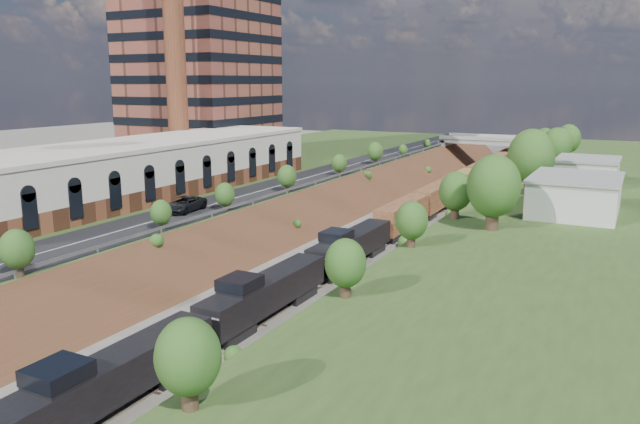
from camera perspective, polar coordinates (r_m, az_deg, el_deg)
ground at (r=41.85m, az=-24.08°, el=-17.22°), size 400.00×400.00×0.00m
platform_left at (r=104.59m, az=-9.89°, el=2.31°), size 44.00×180.00×5.00m
embankment_left at (r=93.57m, az=0.97°, el=-0.20°), size 10.00×180.00×10.00m
embankment_right at (r=86.29m, az=14.16°, el=-1.61°), size 10.00×180.00×10.00m
rail_left_track at (r=90.21m, az=5.75°, el=-0.66°), size 1.58×180.00×0.18m
rail_right_track at (r=88.48m, az=8.87°, el=-1.00°), size 1.58×180.00×0.18m
road at (r=94.71m, az=-1.46°, el=3.05°), size 8.00×180.00×0.10m
guardrail at (r=92.56m, az=0.70°, el=3.16°), size 0.10×171.00×0.70m
commercial_building at (r=83.95m, az=-16.40°, el=3.81°), size 14.30×62.30×7.00m
highrise_tower at (r=120.13m, az=-11.20°, el=18.03°), size 22.00×22.00×53.90m
smokestack at (r=102.08m, az=-13.14°, el=14.63°), size 3.20×3.20×40.00m
overpass at (r=147.68m, az=15.76°, el=5.75°), size 24.50×8.30×7.40m
white_building_near at (r=75.24m, az=22.27°, el=1.34°), size 9.00×12.00×4.00m
white_building_far at (r=97.00m, az=23.24°, el=3.34°), size 8.00×10.00×3.60m
tree_right_large at (r=64.03m, az=15.61°, el=2.25°), size 5.25×5.25×7.61m
tree_left_crest at (r=60.34m, az=-16.92°, el=-0.67°), size 2.45×2.45×3.55m
freight_train at (r=95.21m, az=10.41°, el=1.29°), size 2.73×139.90×4.55m
suv at (r=72.31m, az=-12.30°, el=0.71°), size 3.46×6.34×1.68m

